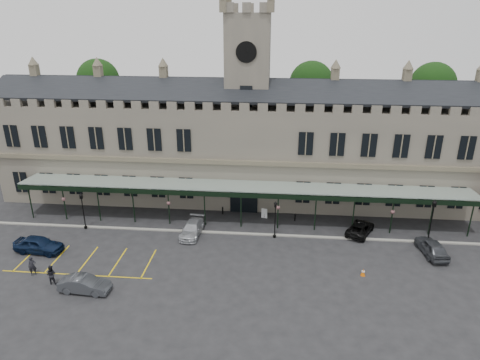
# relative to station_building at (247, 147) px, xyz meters

# --- Properties ---
(ground) EXTENTS (140.00, 140.00, 0.00)m
(ground) POSITION_rel_station_building_xyz_m (0.00, -15.91, -6.47)
(ground) COLOR black
(station_building) EXTENTS (60.00, 10.36, 17.30)m
(station_building) POSITION_rel_station_building_xyz_m (0.00, 0.00, 0.00)
(station_building) COLOR #615C51
(station_building) RESTS_ON ground
(clock_tower) EXTENTS (5.60, 5.60, 24.80)m
(clock_tower) POSITION_rel_station_building_xyz_m (0.00, 0.09, 6.64)
(clock_tower) COLOR #615C51
(clock_tower) RESTS_ON ground
(canopy) EXTENTS (50.00, 4.10, 4.30)m
(canopy) POSITION_rel_station_building_xyz_m (0.00, -8.45, -4.06)
(canopy) COLOR #8C9E93
(canopy) RESTS_ON ground
(kerb) EXTENTS (60.00, 0.40, 0.12)m
(kerb) POSITION_rel_station_building_xyz_m (0.00, -10.41, -6.41)
(kerb) COLOR gray
(kerb) RESTS_ON ground
(parking_markings) EXTENTS (16.00, 6.00, 0.01)m
(parking_markings) POSITION_rel_station_building_xyz_m (-14.00, -17.41, -6.47)
(parking_markings) COLOR gold
(parking_markings) RESTS_ON ground
(tree_behind_left) EXTENTS (6.00, 6.00, 16.00)m
(tree_behind_left) POSITION_rel_station_building_xyz_m (-22.00, 9.09, 6.35)
(tree_behind_left) COLOR #332314
(tree_behind_left) RESTS_ON ground
(tree_behind_mid) EXTENTS (6.00, 6.00, 16.00)m
(tree_behind_mid) POSITION_rel_station_building_xyz_m (8.00, 9.09, 6.35)
(tree_behind_mid) COLOR #332314
(tree_behind_mid) RESTS_ON ground
(tree_behind_right) EXTENTS (6.00, 6.00, 16.00)m
(tree_behind_right) POSITION_rel_station_building_xyz_m (24.00, 9.09, 6.35)
(tree_behind_right) COLOR #332314
(tree_behind_right) RESTS_ON ground
(lamp_post_left) EXTENTS (0.40, 0.40, 4.21)m
(lamp_post_left) POSITION_rel_station_building_xyz_m (-16.88, -10.71, -3.97)
(lamp_post_left) COLOR black
(lamp_post_left) RESTS_ON ground
(lamp_post_mid) EXTENTS (0.39, 0.39, 4.15)m
(lamp_post_mid) POSITION_rel_station_building_xyz_m (3.72, -10.80, -4.00)
(lamp_post_mid) COLOR black
(lamp_post_mid) RESTS_ON ground
(lamp_post_right) EXTENTS (0.49, 0.49, 5.13)m
(lamp_post_right) POSITION_rel_station_building_xyz_m (19.15, -11.08, -3.43)
(lamp_post_right) COLOR black
(lamp_post_right) RESTS_ON ground
(traffic_cone) EXTENTS (0.41, 0.41, 0.66)m
(traffic_cone) POSITION_rel_station_building_xyz_m (11.75, -17.06, -6.15)
(traffic_cone) COLOR #E26107
(traffic_cone) RESTS_ON ground
(sign_board) EXTENTS (0.68, 0.21, 1.18)m
(sign_board) POSITION_rel_station_building_xyz_m (2.48, -6.36, -5.89)
(sign_board) COLOR black
(sign_board) RESTS_ON ground
(bollard_left) EXTENTS (0.16, 0.16, 0.91)m
(bollard_left) POSITION_rel_station_building_xyz_m (-2.42, -5.81, -6.01)
(bollard_left) COLOR black
(bollard_left) RESTS_ON ground
(bollard_right) EXTENTS (0.15, 0.15, 0.87)m
(bollard_right) POSITION_rel_station_building_xyz_m (5.96, -6.76, -6.03)
(bollard_right) COLOR black
(bollard_right) RESTS_ON ground
(car_left_a) EXTENTS (4.95, 2.36, 1.63)m
(car_left_a) POSITION_rel_station_building_xyz_m (-19.32, -15.82, -5.65)
(car_left_a) COLOR #0B1832
(car_left_a) RESTS_ON ground
(car_left_b) EXTENTS (4.40, 1.74, 1.42)m
(car_left_b) POSITION_rel_station_building_xyz_m (-12.07, -21.62, -5.76)
(car_left_b) COLOR #3A3C41
(car_left_b) RESTS_ON ground
(car_taxi) EXTENTS (2.25, 4.82, 1.36)m
(car_taxi) POSITION_rel_station_building_xyz_m (-5.00, -10.95, -5.79)
(car_taxi) COLOR #A5A8AD
(car_taxi) RESTS_ON ground
(car_van) EXTENTS (3.92, 4.97, 1.26)m
(car_van) POSITION_rel_station_building_xyz_m (12.79, -9.10, -5.84)
(car_van) COLOR black
(car_van) RESTS_ON ground
(car_right_a) EXTENTS (2.43, 4.78, 1.56)m
(car_right_a) POSITION_rel_station_building_xyz_m (19.00, -12.77, -5.69)
(car_right_a) COLOR #3A3C41
(car_right_a) RESTS_ON ground
(person_a) EXTENTS (0.79, 0.72, 1.81)m
(person_a) POSITION_rel_station_building_xyz_m (-17.77, -19.66, -5.56)
(person_a) COLOR black
(person_a) RESTS_ON ground
(person_b) EXTENTS (0.90, 0.72, 1.79)m
(person_b) POSITION_rel_station_building_xyz_m (-15.43, -20.75, -5.57)
(person_b) COLOR black
(person_b) RESTS_ON ground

